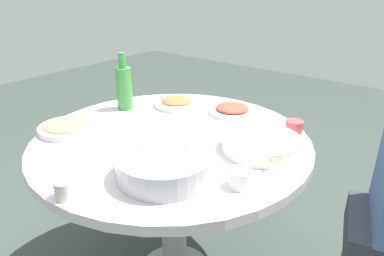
% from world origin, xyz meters
% --- Properties ---
extents(round_dining_table, '(1.12, 1.12, 0.76)m').
position_xyz_m(round_dining_table, '(0.00, 0.00, 0.64)').
color(round_dining_table, '#99999E').
rests_on(round_dining_table, ground).
extents(rice_bowl, '(0.31, 0.31, 0.09)m').
position_xyz_m(rice_bowl, '(0.19, -0.24, 0.80)').
color(rice_bowl, '#B2B5BA').
rests_on(rice_bowl, round_dining_table).
extents(soup_bowl, '(0.29, 0.29, 0.06)m').
position_xyz_m(soup_bowl, '(0.35, 0.12, 0.78)').
color(soup_bowl, white).
rests_on(soup_bowl, round_dining_table).
extents(dish_tofu_braise, '(0.23, 0.23, 0.04)m').
position_xyz_m(dish_tofu_braise, '(-0.22, 0.30, 0.78)').
color(dish_tofu_braise, silver).
rests_on(dish_tofu_braise, round_dining_table).
extents(dish_shrimp, '(0.23, 0.23, 0.05)m').
position_xyz_m(dish_shrimp, '(-0.38, -0.23, 0.78)').
color(dish_shrimp, silver).
rests_on(dish_shrimp, round_dining_table).
extents(dish_stirfry, '(0.22, 0.22, 0.04)m').
position_xyz_m(dish_stirfry, '(0.05, 0.38, 0.78)').
color(dish_stirfry, white).
rests_on(dish_stirfry, round_dining_table).
extents(green_bottle, '(0.08, 0.08, 0.28)m').
position_xyz_m(green_bottle, '(-0.40, 0.11, 0.87)').
color(green_bottle, '#3C8E40').
rests_on(green_bottle, round_dining_table).
extents(tea_cup_near, '(0.07, 0.07, 0.06)m').
position_xyz_m(tea_cup_near, '(0.41, -0.14, 0.79)').
color(tea_cup_near, white).
rests_on(tea_cup_near, round_dining_table).
extents(tea_cup_far, '(0.07, 0.07, 0.05)m').
position_xyz_m(tea_cup_far, '(0.37, 0.35, 0.78)').
color(tea_cup_far, '#C34748').
rests_on(tea_cup_far, round_dining_table).
extents(tea_cup_side, '(0.06, 0.06, 0.06)m').
position_xyz_m(tea_cup_side, '(0.04, -0.52, 0.79)').
color(tea_cup_side, beige).
rests_on(tea_cup_side, round_dining_table).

